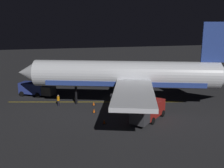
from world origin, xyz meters
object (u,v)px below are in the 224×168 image
ground_crew_worker (58,100)px  traffic_cone_near_right (104,122)px  catering_truck (149,111)px  baggage_truck (36,89)px  airliner (129,75)px  traffic_cone_under_wing (94,104)px  traffic_cone_near_left (94,111)px

ground_crew_worker → traffic_cone_near_right: 10.21m
catering_truck → baggage_truck: bearing=43.6°
airliner → traffic_cone_under_wing: (1.35, 5.18, -4.47)m
baggage_truck → traffic_cone_under_wing: baggage_truck is taller
ground_crew_worker → traffic_cone_near_right: bearing=-148.7°
ground_crew_worker → traffic_cone_near_left: size_ratio=3.16×
traffic_cone_near_right → traffic_cone_under_wing: (7.73, -0.01, 0.00)m
airliner → ground_crew_worker: airliner is taller
ground_crew_worker → traffic_cone_near_left: bearing=-132.2°
catering_truck → traffic_cone_near_right: bearing=87.8°
traffic_cone_near_right → catering_truck: bearing=-92.2°
airliner → catering_truck: size_ratio=5.52×
airliner → baggage_truck: 16.95m
baggage_truck → ground_crew_worker: size_ratio=3.68×
ground_crew_worker → baggage_truck: bearing=28.0°
baggage_truck → traffic_cone_near_right: baggage_truck is taller
traffic_cone_near_right → traffic_cone_under_wing: 7.73m
catering_truck → traffic_cone_near_right: catering_truck is taller
ground_crew_worker → traffic_cone_near_left: ground_crew_worker is taller
baggage_truck → ground_crew_worker: bearing=-152.0°
traffic_cone_under_wing → catering_truck: bearing=-143.3°
baggage_truck → airliner: bearing=-122.5°
airliner → catering_truck: 7.51m
airliner → baggage_truck: (8.90, 13.99, -3.51)m
ground_crew_worker → traffic_cone_under_wing: size_ratio=3.16×
baggage_truck → traffic_cone_near_right: bearing=-150.1°
traffic_cone_near_left → airliner: bearing=-70.8°
catering_truck → traffic_cone_near_left: size_ratio=11.18×
baggage_truck → traffic_cone_near_left: 13.71m
catering_truck → traffic_cone_under_wing: bearing=36.7°
catering_truck → traffic_cone_under_wing: 9.98m
catering_truck → ground_crew_worker: catering_truck is taller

